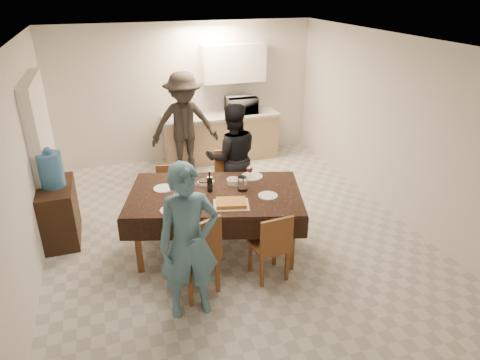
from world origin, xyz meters
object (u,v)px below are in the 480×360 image
object	(u,v)px
person_kitchen	(185,124)
dining_table	(215,195)
person_near	(189,243)
water_pitcher	(242,184)
person_far	(232,158)
water_jug	(51,170)
console	(60,213)
savoury_tart	(231,203)
wine_bottle	(210,181)
microwave	(242,105)

from	to	relation	value
person_kitchen	dining_table	bearing A→B (deg)	-92.90
person_near	person_kitchen	bearing A→B (deg)	80.07
water_pitcher	person_far	distance (m)	1.12
water_jug	person_kitchen	distance (m)	2.69
dining_table	person_far	bearing A→B (deg)	78.75
water_pitcher	console	bearing A→B (deg)	157.57
console	water_jug	size ratio (longest dim) A/B	1.91
savoury_tart	water_jug	bearing A→B (deg)	148.03
water_jug	person_far	world-z (taller)	person_far
dining_table	water_pitcher	size ratio (longest dim) A/B	12.92
person_near	person_kitchen	xyz separation A→B (m)	(0.68, 3.65, 0.07)
console	wine_bottle	distance (m)	2.16
dining_table	person_near	size ratio (longest dim) A/B	1.40
dining_table	person_kitchen	size ratio (longest dim) A/B	1.29
person_near	person_far	bearing A→B (deg)	63.01
dining_table	person_far	xyz separation A→B (m)	(0.55, 1.05, 0.04)
savoury_tart	console	bearing A→B (deg)	148.03
person_near	person_far	distance (m)	2.37
wine_bottle	water_pitcher	distance (m)	0.42
dining_table	person_near	world-z (taller)	person_near
water_pitcher	person_kitchen	distance (m)	2.66
wine_bottle	savoury_tart	distance (m)	0.47
savoury_tart	person_far	distance (m)	1.50
wine_bottle	person_kitchen	size ratio (longest dim) A/B	0.15
microwave	console	bearing A→B (deg)	33.08
water_jug	savoury_tart	bearing A→B (deg)	-31.97
console	person_kitchen	world-z (taller)	person_kitchen
console	microwave	distance (m)	3.99
water_jug	person_near	size ratio (longest dim) A/B	0.27
dining_table	person_kitchen	xyz separation A→B (m)	(0.13, 2.60, 0.13)
dining_table	person_far	world-z (taller)	person_far
savoury_tart	wine_bottle	bearing A→B (deg)	109.23
person_near	water_jug	bearing A→B (deg)	126.32
console	water_jug	xyz separation A→B (m)	(0.00, 0.00, 0.63)
person_near	savoury_tart	bearing A→B (deg)	46.53
water_pitcher	savoury_tart	distance (m)	0.42
person_near	person_far	size ratio (longest dim) A/B	1.03
dining_table	person_near	xyz separation A→B (m)	(-0.55, -1.05, 0.06)
console	savoury_tart	size ratio (longest dim) A/B	2.09
console	person_far	distance (m)	2.54
water_jug	savoury_tart	distance (m)	2.42
water_pitcher	person_kitchen	xyz separation A→B (m)	(-0.22, 2.65, 0.00)
dining_table	water_jug	size ratio (longest dim) A/B	5.27
water_pitcher	microwave	world-z (taller)	microwave
water_jug	wine_bottle	distance (m)	2.08
wine_bottle	person_far	size ratio (longest dim) A/B	0.17
microwave	savoury_tart	bearing A→B (deg)	69.98
savoury_tart	dining_table	bearing A→B (deg)	104.74
water_jug	person_near	xyz separation A→B (m)	(1.40, -1.95, -0.18)
person_near	person_far	world-z (taller)	person_near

